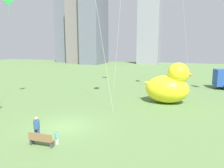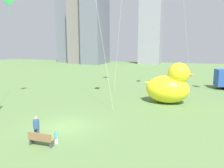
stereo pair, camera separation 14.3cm
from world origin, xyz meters
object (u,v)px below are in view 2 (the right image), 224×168
Objects in this scene: park_bench at (41,139)px; person_child at (56,137)px; person_adult at (36,127)px; giant_inflatable_duck at (169,86)px; kite_green at (7,5)px.

person_child is (0.75, 0.59, 0.03)m from park_bench.
park_bench is 0.95m from person_child.
person_adult is 14.98m from giant_inflatable_duck.
person_adult is 0.30× the size of giant_inflatable_duck.
park_bench is at bearing -116.15° from giant_inflatable_duck.
giant_inflatable_duck is 0.46× the size of kite_green.
kite_green reaches higher than person_adult.
person_child reaches higher than park_bench.
person_child is at bearing -5.14° from person_adult.
kite_green is (-9.92, 8.59, 10.05)m from park_bench.
person_adult is at bearing -120.34° from giant_inflatable_duck.
kite_green is at bearing 139.12° from park_bench.
person_child is 0.08× the size of kite_green.
park_bench is 0.14× the size of kite_green.
giant_inflatable_duck is at bearing 59.66° from person_adult.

